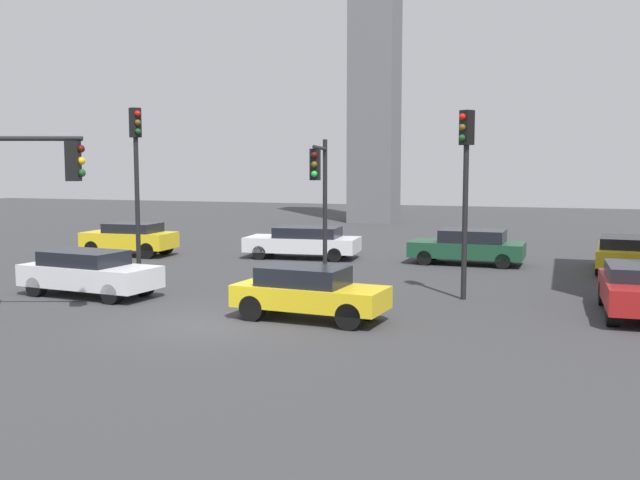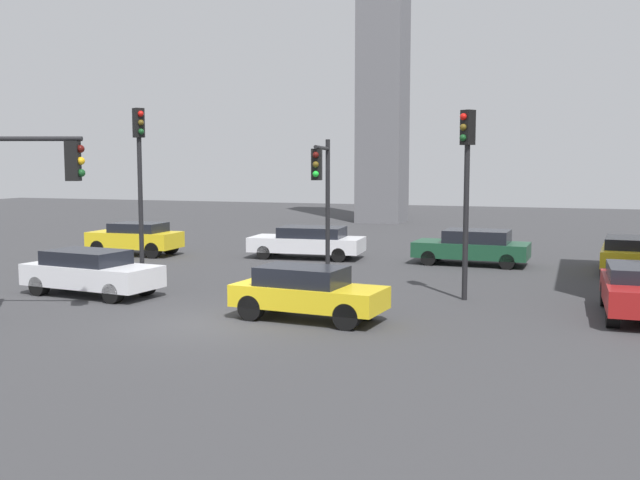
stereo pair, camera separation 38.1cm
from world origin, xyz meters
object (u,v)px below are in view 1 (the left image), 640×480
(car_3, at_px, (89,272))
(car_6, at_px, (638,288))
(car_2, at_px, (623,252))
(traffic_light_1, at_px, (29,186))
(car_1, at_px, (304,242))
(car_4, at_px, (468,246))
(traffic_light_2, at_px, (320,182))
(car_0, at_px, (130,238))
(car_5, at_px, (308,292))
(traffic_light_0, at_px, (136,162))
(traffic_light_3, at_px, (466,169))

(car_3, height_order, car_6, car_3)
(car_2, relative_size, car_6, 1.02)
(traffic_light_1, relative_size, car_1, 1.01)
(car_2, distance_m, car_4, 5.73)
(traffic_light_2, distance_m, car_0, 11.31)
(car_5, xyz_separation_m, car_6, (8.06, 3.15, 0.01))
(car_1, relative_size, car_5, 1.22)
(traffic_light_1, bearing_deg, traffic_light_2, 40.68)
(car_3, bearing_deg, traffic_light_1, -68.80)
(traffic_light_1, relative_size, car_0, 1.24)
(traffic_light_2, xyz_separation_m, car_0, (-10.17, 4.18, -2.62))
(traffic_light_0, bearing_deg, car_6, 28.57)
(traffic_light_2, height_order, traffic_light_3, traffic_light_3)
(car_3, xyz_separation_m, car_6, (15.53, 2.04, 0.01))
(car_0, distance_m, car_3, 9.96)
(traffic_light_1, height_order, car_5, traffic_light_1)
(traffic_light_3, xyz_separation_m, car_3, (-10.86, -3.04, -3.11))
(car_4, relative_size, car_5, 1.12)
(car_1, bearing_deg, car_0, 7.05)
(car_4, distance_m, car_6, 10.35)
(car_1, relative_size, car_2, 1.14)
(traffic_light_0, bearing_deg, car_0, 158.72)
(traffic_light_0, height_order, car_5, traffic_light_0)
(traffic_light_1, xyz_separation_m, car_1, (2.21, 14.06, -2.73))
(car_3, bearing_deg, car_2, 40.10)
(car_1, bearing_deg, traffic_light_0, 59.30)
(traffic_light_1, xyz_separation_m, car_4, (9.09, 14.38, -2.72))
(car_0, xyz_separation_m, car_3, (4.37, -8.96, -0.04))
(traffic_light_1, xyz_separation_m, traffic_light_2, (4.86, 8.35, -0.05))
(car_1, height_order, car_5, car_5)
(car_0, relative_size, car_4, 0.89)
(car_3, bearing_deg, car_0, 122.24)
(traffic_light_1, height_order, traffic_light_3, traffic_light_3)
(traffic_light_2, relative_size, car_5, 1.21)
(car_1, bearing_deg, car_3, 68.73)
(traffic_light_3, bearing_deg, car_6, 110.92)
(car_6, bearing_deg, car_1, -125.56)
(traffic_light_1, distance_m, car_4, 17.23)
(car_1, xyz_separation_m, car_6, (12.36, -8.46, 0.03))
(traffic_light_3, height_order, car_5, traffic_light_3)
(traffic_light_0, relative_size, car_5, 1.47)
(car_2, bearing_deg, car_4, 91.36)
(car_5, bearing_deg, car_6, 26.28)
(traffic_light_3, bearing_deg, traffic_light_1, -23.30)
(car_4, bearing_deg, car_3, 48.89)
(car_5, distance_m, car_6, 8.66)
(traffic_light_0, distance_m, car_2, 17.99)
(traffic_light_3, relative_size, car_3, 1.25)
(traffic_light_3, bearing_deg, car_0, -78.25)
(car_4, relative_size, car_6, 1.08)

